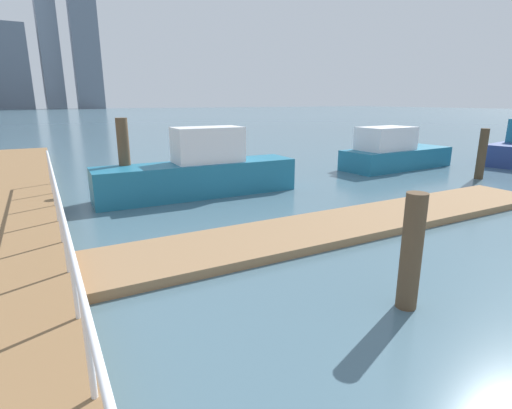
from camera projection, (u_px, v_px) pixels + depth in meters
The scene contains 11 objects.
ground_plane at pixel (141, 179), 15.41m from camera, with size 300.00×300.00×0.00m, color #476675.
floating_dock at pixel (351, 223), 9.62m from camera, with size 13.32×2.00×0.18m, color #93704C.
boardwalk_railing at pixel (97, 368), 2.70m from camera, with size 0.06×23.10×1.08m.
dock_piling_0 at pixel (124, 159), 12.09m from camera, with size 0.35×0.35×2.50m, color brown.
dock_piling_1 at pixel (411, 252), 5.69m from camera, with size 0.31×0.31×1.76m, color brown.
dock_piling_2 at pixel (235, 164), 12.93m from camera, with size 0.26×0.26×1.95m, color brown.
dock_piling_4 at pixel (482, 154), 15.31m from camera, with size 0.32×0.32×1.96m, color #473826.
moored_boat_0 at pixel (394, 153), 17.75m from camera, with size 5.59×2.18×1.88m.
moored_boat_3 at pixel (200, 172), 12.69m from camera, with size 6.51×1.58×2.19m.
skyline_tower_2 at pixel (7, 67), 136.22m from camera, with size 13.80×10.86×28.38m, color slate.
skyline_tower_3 at pixel (45, 15), 139.12m from camera, with size 6.49×8.95×64.67m, color gray.
Camera 1 is at (-3.30, 4.55, 3.01)m, focal length 27.54 mm.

